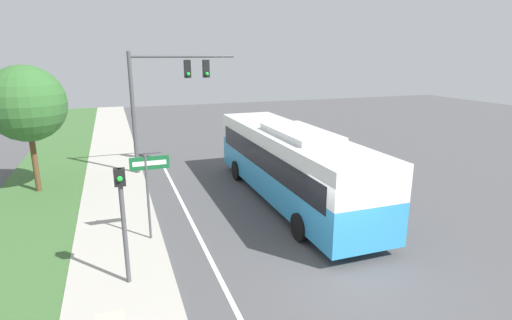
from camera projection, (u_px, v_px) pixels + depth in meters
name	position (u px, v px, depth m)	size (l,w,h in m)	color
ground_plane	(340.00, 263.00, 11.95)	(80.00, 80.00, 0.00)	#4C4C4F
sidewalk	(123.00, 304.00, 9.90)	(2.80, 80.00, 0.12)	#ADA89E
lane_divider_near	(224.00, 286.00, 10.76)	(0.14, 30.00, 0.01)	silver
bus	(290.00, 161.00, 16.63)	(2.74, 11.50, 3.22)	#3393D1
signal_gantry	(164.00, 88.00, 20.13)	(5.37, 0.41, 6.20)	#4C4C51
pedestrian_signal	(122.00, 209.00, 10.23)	(0.28, 0.34, 3.29)	#4C4C51
street_sign	(149.00, 182.00, 12.85)	(1.24, 0.08, 2.97)	#4C4C51
roadside_tree	(26.00, 104.00, 17.01)	(3.26, 3.26, 5.55)	brown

